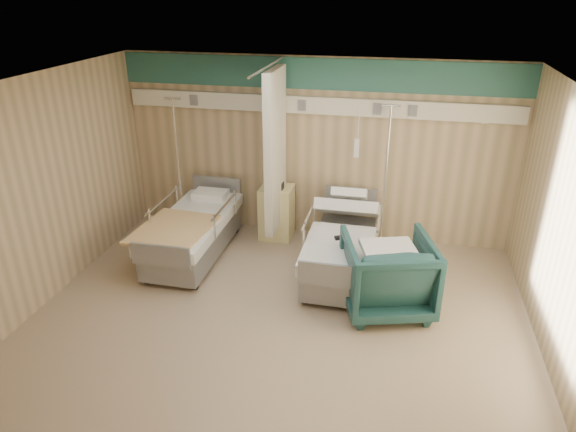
{
  "coord_description": "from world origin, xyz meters",
  "views": [
    {
      "loc": [
        1.24,
        -5.02,
        3.76
      ],
      "look_at": [
        -0.01,
        0.6,
        1.12
      ],
      "focal_mm": 32.0,
      "sensor_mm": 36.0,
      "label": 1
    }
  ],
  "objects": [
    {
      "name": "tan_blanket",
      "position": [
        -1.69,
        0.84,
        0.65
      ],
      "size": [
        1.01,
        1.24,
        0.04
      ],
      "primitive_type": "cube",
      "rotation": [
        0.0,
        0.0,
        -0.07
      ],
      "color": "tan",
      "rests_on": "bed_left"
    },
    {
      "name": "iv_stand_left",
      "position": [
        -2.08,
        2.03,
        0.45
      ],
      "size": [
        0.39,
        0.39,
        2.2
      ],
      "rotation": [
        0.0,
        0.0,
        0.26
      ],
      "color": "silver",
      "rests_on": "ground"
    },
    {
      "name": "bed_left",
      "position": [
        -1.6,
        1.3,
        0.32
      ],
      "size": [
        1.0,
        2.16,
        0.63
      ],
      "primitive_type": null,
      "color": "white",
      "rests_on": "ground"
    },
    {
      "name": "room_walls",
      "position": [
        -0.03,
        0.25,
        1.86
      ],
      "size": [
        6.04,
        5.04,
        2.82
      ],
      "color": "tan",
      "rests_on": "ground"
    },
    {
      "name": "waffle_blanket",
      "position": [
        1.25,
        0.53,
        1.01
      ],
      "size": [
        0.76,
        0.72,
        0.07
      ],
      "primitive_type": "cube",
      "rotation": [
        0.0,
        0.0,
        3.43
      ],
      "color": "white",
      "rests_on": "visitor_armchair"
    },
    {
      "name": "bedside_cabinet",
      "position": [
        -0.55,
        2.2,
        0.42
      ],
      "size": [
        0.5,
        0.48,
        0.85
      ],
      "primitive_type": "cube",
      "color": "beige",
      "rests_on": "ground"
    },
    {
      "name": "white_cup",
      "position": [
        -0.61,
        2.17,
        0.91
      ],
      "size": [
        0.09,
        0.09,
        0.12
      ],
      "primitive_type": "cylinder",
      "rotation": [
        0.0,
        0.0,
        0.05
      ],
      "color": "white",
      "rests_on": "bedside_cabinet"
    },
    {
      "name": "bed_right",
      "position": [
        0.6,
        1.3,
        0.32
      ],
      "size": [
        1.0,
        2.16,
        0.63
      ],
      "primitive_type": null,
      "color": "white",
      "rests_on": "ground"
    },
    {
      "name": "ground",
      "position": [
        0.0,
        0.0,
        0.0
      ],
      "size": [
        6.0,
        5.0,
        0.0
      ],
      "primitive_type": "cube",
      "color": "gray",
      "rests_on": "ground"
    },
    {
      "name": "visitor_armchair",
      "position": [
        1.25,
        0.55,
        0.49
      ],
      "size": [
        1.3,
        1.32,
        0.97
      ],
      "primitive_type": "imported",
      "rotation": [
        0.0,
        0.0,
        3.43
      ],
      "color": "#1C4546",
      "rests_on": "ground"
    },
    {
      "name": "iv_stand_right",
      "position": [
        1.1,
        2.25,
        0.45
      ],
      "size": [
        0.39,
        0.39,
        2.21
      ],
      "rotation": [
        0.0,
        0.0,
        0.27
      ],
      "color": "silver",
      "rests_on": "ground"
    },
    {
      "name": "toiletry_bag",
      "position": [
        -0.53,
        2.13,
        0.9
      ],
      "size": [
        0.21,
        0.14,
        0.11
      ],
      "primitive_type": "cube",
      "rotation": [
        0.0,
        0.0,
        -0.06
      ],
      "color": "black",
      "rests_on": "bedside_cabinet"
    },
    {
      "name": "call_remote",
      "position": [
        0.61,
        1.09,
        0.65
      ],
      "size": [
        0.19,
        0.13,
        0.04
      ],
      "primitive_type": "cube",
      "rotation": [
        0.0,
        0.0,
        0.39
      ],
      "color": "black",
      "rests_on": "bed_right"
    }
  ]
}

